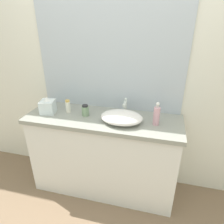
# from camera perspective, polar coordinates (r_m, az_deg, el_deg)

# --- Properties ---
(ground_plane) EXTENTS (6.00, 6.00, 0.02)m
(ground_plane) POSITION_cam_1_polar(r_m,az_deg,el_deg) (2.23, -2.47, -28.52)
(ground_plane) COLOR #7C634B
(ground_plane) RESTS_ON ground
(bathroom_wall_rear) EXTENTS (6.00, 0.06, 2.60)m
(bathroom_wall_rear) POSITION_cam_1_polar(r_m,az_deg,el_deg) (2.07, 2.69, 11.85)
(bathroom_wall_rear) COLOR silver
(bathroom_wall_rear) RESTS_ON ground
(vanity_counter) EXTENTS (1.52, 0.51, 0.89)m
(vanity_counter) POSITION_cam_1_polar(r_m,az_deg,el_deg) (2.21, -2.35, -11.84)
(vanity_counter) COLOR silver
(vanity_counter) RESTS_ON ground
(wall_mirror_panel) EXTENTS (1.47, 0.01, 1.15)m
(wall_mirror_panel) POSITION_cam_1_polar(r_m,az_deg,el_deg) (2.02, -0.78, 16.46)
(wall_mirror_panel) COLOR #B2BCC6
(wall_mirror_panel) RESTS_ON vanity_counter
(sink_basin) EXTENTS (0.39, 0.29, 0.10)m
(sink_basin) POSITION_cam_1_polar(r_m,az_deg,el_deg) (1.87, 2.68, -1.48)
(sink_basin) COLOR white
(sink_basin) RESTS_ON vanity_counter
(faucet) EXTENTS (0.03, 0.12, 0.17)m
(faucet) POSITION_cam_1_polar(r_m,az_deg,el_deg) (2.00, 3.68, 1.73)
(faucet) COLOR silver
(faucet) RESTS_ON vanity_counter
(soap_dispenser) EXTENTS (0.06, 0.06, 0.22)m
(soap_dispenser) POSITION_cam_1_polar(r_m,az_deg,el_deg) (1.85, 12.43, -0.86)
(soap_dispenser) COLOR #D49AA7
(soap_dispenser) RESTS_ON vanity_counter
(lotion_bottle) EXTENTS (0.05, 0.05, 0.13)m
(lotion_bottle) POSITION_cam_1_polar(r_m,az_deg,el_deg) (2.10, -12.26, 1.59)
(lotion_bottle) COLOR white
(lotion_bottle) RESTS_ON vanity_counter
(perfume_bottle) EXTENTS (0.07, 0.07, 0.11)m
(perfume_bottle) POSITION_cam_1_polar(r_m,az_deg,el_deg) (2.01, -7.52, 0.44)
(perfume_bottle) COLOR gray
(perfume_bottle) RESTS_ON vanity_counter
(tissue_box) EXTENTS (0.16, 0.16, 0.17)m
(tissue_box) POSITION_cam_1_polar(r_m,az_deg,el_deg) (2.13, -17.59, 1.59)
(tissue_box) COLOR silver
(tissue_box) RESTS_ON vanity_counter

